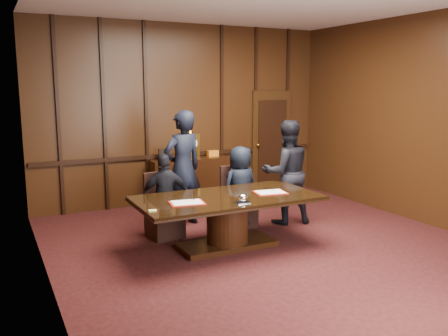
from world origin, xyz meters
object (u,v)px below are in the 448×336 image
object	(u,v)px
signatory_left	(165,197)
witness_left	(183,168)
conference_table	(227,213)
signatory_right	(240,187)
sideboard	(191,179)
witness_right	(286,172)

from	to	relation	value
signatory_left	witness_left	world-z (taller)	witness_left
conference_table	signatory_left	size ratio (longest dim) A/B	2.01
conference_table	signatory_right	bearing A→B (deg)	50.91
conference_table	sideboard	bearing A→B (deg)	78.50
sideboard	signatory_left	xyz separation A→B (m)	(-1.19, -1.87, 0.17)
sideboard	conference_table	size ratio (longest dim) A/B	0.61
witness_left	sideboard	bearing A→B (deg)	-128.95
sideboard	conference_table	bearing A→B (deg)	-101.50
conference_table	signatory_right	xyz separation A→B (m)	(0.65, 0.80, 0.16)
sideboard	signatory_right	size ratio (longest dim) A/B	1.19
signatory_left	conference_table	bearing A→B (deg)	136.81
signatory_right	witness_right	distance (m)	0.84
signatory_left	signatory_right	xyz separation A→B (m)	(1.30, 0.00, 0.02)
signatory_left	witness_left	size ratio (longest dim) A/B	0.68
signatory_right	conference_table	bearing A→B (deg)	42.91
sideboard	signatory_left	distance (m)	2.23
signatory_left	signatory_right	bearing A→B (deg)	-172.28
sideboard	signatory_right	xyz separation A→B (m)	(0.11, -1.87, 0.19)
signatory_left	signatory_right	distance (m)	1.30
sideboard	signatory_left	size ratio (longest dim) A/B	1.22
sideboard	witness_right	world-z (taller)	witness_right
sideboard	witness_right	xyz separation A→B (m)	(0.92, -2.00, 0.39)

